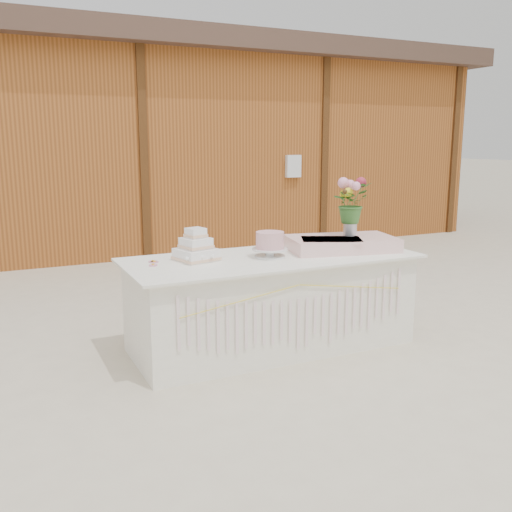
% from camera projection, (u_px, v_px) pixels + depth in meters
% --- Properties ---
extents(ground, '(80.00, 80.00, 0.00)m').
position_uv_depth(ground, '(271.00, 346.00, 4.81)').
color(ground, beige).
rests_on(ground, ground).
extents(barn, '(12.60, 4.60, 3.30)m').
position_uv_depth(barn, '(113.00, 142.00, 9.78)').
color(barn, '#96511F').
rests_on(barn, ground).
extents(cake_table, '(2.40, 1.00, 0.77)m').
position_uv_depth(cake_table, '(272.00, 302.00, 4.73)').
color(cake_table, white).
rests_on(cake_table, ground).
extents(wedding_cake, '(0.35, 0.35, 0.26)m').
position_uv_depth(wedding_cake, '(196.00, 249.00, 4.49)').
color(wedding_cake, white).
rests_on(wedding_cake, cake_table).
extents(pink_cake_stand, '(0.29, 0.29, 0.21)m').
position_uv_depth(pink_cake_stand, '(270.00, 243.00, 4.60)').
color(pink_cake_stand, white).
rests_on(pink_cake_stand, cake_table).
extents(satin_runner, '(1.00, 0.70, 0.11)m').
position_uv_depth(satin_runner, '(341.00, 244.00, 4.93)').
color(satin_runner, beige).
rests_on(satin_runner, cake_table).
extents(flower_vase, '(0.12, 0.12, 0.16)m').
position_uv_depth(flower_vase, '(350.00, 226.00, 4.98)').
color(flower_vase, silver).
rests_on(flower_vase, satin_runner).
extents(bouquet, '(0.38, 0.36, 0.35)m').
position_uv_depth(bouquet, '(351.00, 197.00, 4.93)').
color(bouquet, '#3A702C').
rests_on(bouquet, flower_vase).
extents(loose_flowers, '(0.21, 0.35, 0.02)m').
position_uv_depth(loose_flowers, '(148.00, 264.00, 4.35)').
color(loose_flowers, pink).
rests_on(loose_flowers, cake_table).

